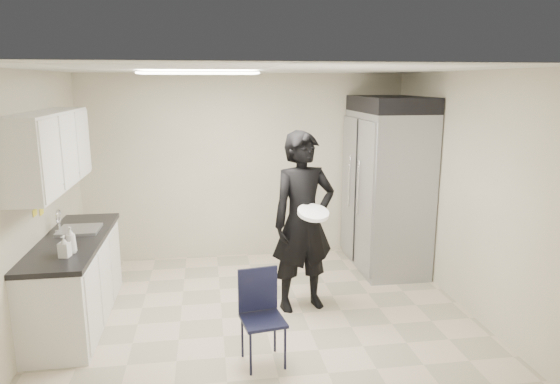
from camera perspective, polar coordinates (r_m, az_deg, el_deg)
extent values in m
plane|color=#C4B29A|center=(5.58, -1.99, -13.94)|extent=(4.50, 4.50, 0.00)
plane|color=silver|center=(5.00, -2.22, 13.82)|extent=(4.50, 4.50, 0.00)
plane|color=beige|center=(7.09, -3.94, 2.85)|extent=(4.50, 0.00, 4.50)
plane|color=beige|center=(5.38, -26.67, -1.57)|extent=(0.00, 4.00, 4.00)
plane|color=beige|center=(5.83, 20.46, -0.03)|extent=(0.00, 4.00, 4.00)
cube|color=white|center=(5.37, -9.26, 13.26)|extent=(1.20, 0.60, 0.02)
cube|color=silver|center=(5.73, -22.32, -9.49)|extent=(0.60, 1.90, 0.86)
cube|color=black|center=(5.58, -22.70, -5.14)|extent=(0.64, 1.95, 0.05)
cube|color=gray|center=(5.82, -21.92, -4.55)|extent=(0.42, 0.40, 0.14)
cylinder|color=silver|center=(5.83, -23.95, -3.16)|extent=(0.02, 0.02, 0.24)
cube|color=silver|center=(5.42, -24.81, 4.37)|extent=(0.35, 1.80, 0.75)
cube|color=black|center=(6.57, -22.48, 3.99)|extent=(0.22, 0.30, 0.35)
cube|color=yellow|center=(5.49, -26.21, -2.13)|extent=(0.00, 0.12, 0.07)
cube|color=yellow|center=(5.68, -25.59, -2.02)|extent=(0.00, 0.12, 0.07)
cube|color=gray|center=(6.83, 12.09, 0.10)|extent=(0.80, 1.35, 2.10)
cube|color=black|center=(6.69, 12.54, 9.77)|extent=(0.80, 1.35, 0.20)
cube|color=black|center=(4.57, -1.95, -14.49)|extent=(0.42, 0.42, 0.82)
imported|color=black|center=(5.44, 2.68, -3.44)|extent=(0.81, 0.63, 1.98)
cylinder|color=silver|center=(5.18, 3.81, -2.39)|extent=(0.39, 0.39, 0.04)
imported|color=white|center=(5.07, -22.80, -5.07)|extent=(0.13, 0.13, 0.26)
imported|color=#B2B3BF|center=(4.99, -23.43, -5.72)|extent=(0.11, 0.11, 0.21)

